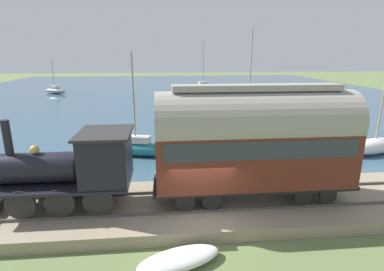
{
  "coord_description": "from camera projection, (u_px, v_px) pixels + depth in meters",
  "views": [
    {
      "loc": [
        -10.47,
        1.38,
        6.66
      ],
      "look_at": [
        4.45,
        -0.04,
        2.54
      ],
      "focal_mm": 28.0,
      "sensor_mm": 36.0,
      "label": 1
    }
  ],
  "objects": [
    {
      "name": "rowboat_off_pier",
      "position": [
        23.0,
        178.0,
        16.2
      ],
      "size": [
        1.37,
        2.68,
        0.31
      ],
      "rotation": [
        0.0,
        0.0,
        -0.2
      ],
      "color": "silver",
      "rests_on": "harbor_water"
    },
    {
      "name": "passenger_coach",
      "position": [
        254.0,
        138.0,
        12.38
      ],
      "size": [
        2.55,
        8.43,
        4.87
      ],
      "color": "black",
      "rests_on": "rail_embankment"
    },
    {
      "name": "rowboat_mid_harbor",
      "position": [
        276.0,
        166.0,
        17.8
      ],
      "size": [
        1.38,
        2.23,
        0.4
      ],
      "rotation": [
        0.0,
        0.0,
        0.33
      ],
      "color": "#B7B2A3",
      "rests_on": "harbor_water"
    },
    {
      "name": "ground_plane",
      "position": [
        202.0,
        226.0,
        11.94
      ],
      "size": [
        200.0,
        200.0,
        0.0
      ],
      "primitive_type": "plane",
      "color": "#607542"
    },
    {
      "name": "steam_locomotive",
      "position": [
        77.0,
        165.0,
        11.95
      ],
      "size": [
        2.47,
        5.76,
        3.63
      ],
      "color": "black",
      "rests_on": "rail_embankment"
    },
    {
      "name": "rowboat_far_out",
      "position": [
        10.0,
        159.0,
        18.73
      ],
      "size": [
        1.57,
        3.07,
        0.54
      ],
      "rotation": [
        0.0,
        0.0,
        0.22
      ],
      "color": "#B7B2A3",
      "rests_on": "harbor_water"
    },
    {
      "name": "harbor_water",
      "position": [
        171.0,
        92.0,
        53.97
      ],
      "size": [
        80.0,
        80.0,
        0.01
      ],
      "color": "#38566B",
      "rests_on": "ground"
    },
    {
      "name": "rail_embankment",
      "position": [
        198.0,
        207.0,
        12.97
      ],
      "size": [
        4.69,
        56.0,
        0.61
      ],
      "color": "gray",
      "rests_on": "ground"
    },
    {
      "name": "sailboat_brown",
      "position": [
        203.0,
        87.0,
        55.65
      ],
      "size": [
        4.07,
        5.78,
        8.38
      ],
      "rotation": [
        0.0,
        0.0,
        0.54
      ],
      "color": "brown",
      "rests_on": "harbor_water"
    },
    {
      "name": "beached_dinghy",
      "position": [
        179.0,
        259.0,
        9.69
      ],
      "size": [
        1.88,
        3.0,
        0.44
      ],
      "color": "silver",
      "rests_on": "ground"
    },
    {
      "name": "sailboat_white",
      "position": [
        375.0,
        146.0,
        20.38
      ],
      "size": [
        2.43,
        4.7,
        7.96
      ],
      "rotation": [
        0.0,
        0.0,
        0.27
      ],
      "color": "white",
      "rests_on": "harbor_water"
    },
    {
      "name": "rowboat_near_shore",
      "position": [
        298.0,
        140.0,
        23.05
      ],
      "size": [
        2.58,
        2.41,
        0.45
      ],
      "rotation": [
        0.0,
        0.0,
        -0.85
      ],
      "color": "#B7B2A3",
      "rests_on": "harbor_water"
    },
    {
      "name": "sailboat_teal",
      "position": [
        136.0,
        148.0,
        20.03
      ],
      "size": [
        2.65,
        6.48,
        6.77
      ],
      "rotation": [
        0.0,
        0.0,
        -0.26
      ],
      "color": "#1E707A",
      "rests_on": "harbor_water"
    },
    {
      "name": "sailboat_red",
      "position": [
        248.0,
        119.0,
        27.56
      ],
      "size": [
        1.96,
        3.51,
        8.77
      ],
      "rotation": [
        0.0,
        0.0,
        -0.11
      ],
      "color": "#B72D23",
      "rests_on": "harbor_water"
    },
    {
      "name": "sailboat_gray",
      "position": [
        55.0,
        90.0,
        51.1
      ],
      "size": [
        3.25,
        4.5,
        5.56
      ],
      "rotation": [
        0.0,
        0.0,
        -0.49
      ],
      "color": "gray",
      "rests_on": "harbor_water"
    }
  ]
}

